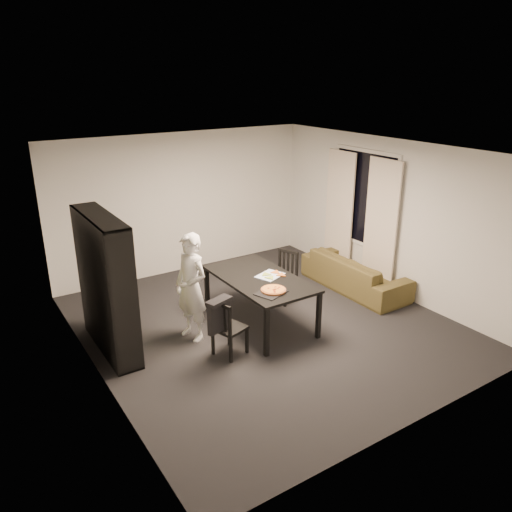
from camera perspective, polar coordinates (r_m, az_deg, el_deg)
room at (r=7.11m, az=1.18°, el=1.47°), size 5.01×5.51×2.61m
window_pane at (r=9.04m, az=12.23°, el=6.45°), size 0.02×1.40×1.60m
window_frame at (r=9.03m, az=12.21°, el=6.45°), size 0.03×1.52×1.72m
curtain_left at (r=8.72m, az=14.06°, el=3.42°), size 0.03×0.70×2.25m
curtain_right at (r=9.43m, az=9.49°, el=5.01°), size 0.03×0.70×2.25m
bookshelf at (r=6.90m, az=-16.77°, el=-3.16°), size 0.35×1.50×1.90m
dining_table at (r=7.39m, az=0.42°, el=-2.93°), size 0.99×1.79×0.74m
chair_left at (r=6.64m, az=-3.50°, el=-7.87°), size 0.47×0.47×0.81m
chair_right at (r=8.26m, az=3.32°, el=-1.88°), size 0.51×0.51×0.84m
draped_jacket at (r=6.47m, az=-4.20°, el=-6.60°), size 0.39×0.26×0.45m
person at (r=7.01m, az=-7.40°, el=-3.57°), size 0.51×0.64×1.56m
baking_tray at (r=6.86m, az=1.75°, el=-4.21°), size 0.48×0.43×0.01m
pepperoni_pizza at (r=6.90m, az=2.00°, el=-3.88°), size 0.35×0.35×0.03m
kitchen_towel at (r=7.43m, az=1.60°, el=-2.22°), size 0.48×0.42×0.01m
pizza_slices at (r=7.42m, az=1.96°, el=-2.16°), size 0.38×0.32×0.01m
sofa at (r=8.89m, az=11.24°, el=-1.88°), size 0.79×2.03×0.59m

